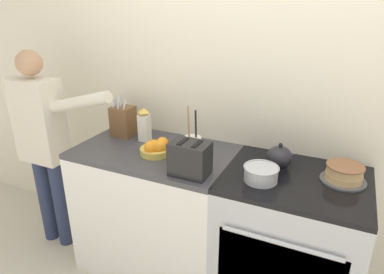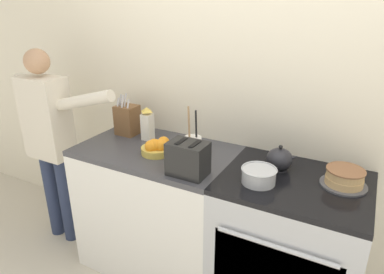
{
  "view_description": "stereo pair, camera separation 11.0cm",
  "coord_description": "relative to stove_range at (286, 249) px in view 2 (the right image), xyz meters",
  "views": [
    {
      "loc": [
        0.44,
        -1.44,
        1.84
      ],
      "look_at": [
        -0.36,
        0.29,
        1.08
      ],
      "focal_mm": 32.0,
      "sensor_mm": 36.0,
      "label": 1
    },
    {
      "loc": [
        0.54,
        -1.39,
        1.84
      ],
      "look_at": [
        -0.36,
        0.29,
        1.08
      ],
      "focal_mm": 32.0,
      "sensor_mm": 36.0,
      "label": 2
    }
  ],
  "objects": [
    {
      "name": "wall_back",
      "position": [
        -0.26,
        0.34,
        0.84
      ],
      "size": [
        8.0,
        0.04,
        2.6
      ],
      "color": "silver",
      "rests_on": "ground_plane"
    },
    {
      "name": "counter_cabinet",
      "position": [
        -0.91,
        0.0,
        -0.0
      ],
      "size": [
        1.03,
        0.64,
        0.93
      ],
      "color": "white",
      "rests_on": "ground_plane"
    },
    {
      "name": "stove_range",
      "position": [
        0.0,
        0.0,
        0.0
      ],
      "size": [
        0.79,
        0.68,
        0.93
      ],
      "color": "#B7BABF",
      "rests_on": "ground_plane"
    },
    {
      "name": "layer_cake",
      "position": [
        0.24,
        0.07,
        0.51
      ],
      "size": [
        0.24,
        0.24,
        0.1
      ],
      "color": "#4C4C51",
      "rests_on": "stove_range"
    },
    {
      "name": "tea_kettle",
      "position": [
        -0.12,
        0.1,
        0.53
      ],
      "size": [
        0.18,
        0.15,
        0.15
      ],
      "color": "#232328",
      "rests_on": "stove_range"
    },
    {
      "name": "mixing_bowl",
      "position": [
        -0.17,
        -0.11,
        0.51
      ],
      "size": [
        0.19,
        0.19,
        0.09
      ],
      "color": "#B7BABF",
      "rests_on": "stove_range"
    },
    {
      "name": "knife_block",
      "position": [
        -1.24,
        0.14,
        0.57
      ],
      "size": [
        0.15,
        0.14,
        0.3
      ],
      "color": "brown",
      "rests_on": "counter_cabinet"
    },
    {
      "name": "utensil_crock",
      "position": [
        -0.64,
        0.01,
        0.53
      ],
      "size": [
        0.11,
        0.11,
        0.33
      ],
      "color": "silver",
      "rests_on": "counter_cabinet"
    },
    {
      "name": "fruit_bowl",
      "position": [
        -0.86,
        -0.06,
        0.51
      ],
      "size": [
        0.2,
        0.2,
        0.11
      ],
      "color": "gold",
      "rests_on": "counter_cabinet"
    },
    {
      "name": "toaster",
      "position": [
        -0.55,
        -0.21,
        0.56
      ],
      "size": [
        0.23,
        0.15,
        0.2
      ],
      "color": "black",
      "rests_on": "counter_cabinet"
    },
    {
      "name": "milk_carton",
      "position": [
        -1.05,
        0.11,
        0.57
      ],
      "size": [
        0.07,
        0.07,
        0.24
      ],
      "color": "white",
      "rests_on": "counter_cabinet"
    },
    {
      "name": "person_baker",
      "position": [
        -1.78,
        -0.12,
        0.45
      ],
      "size": [
        0.9,
        0.2,
        1.54
      ],
      "rotation": [
        0.0,
        0.0,
        -0.05
      ],
      "color": "#283351",
      "rests_on": "ground_plane"
    }
  ]
}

